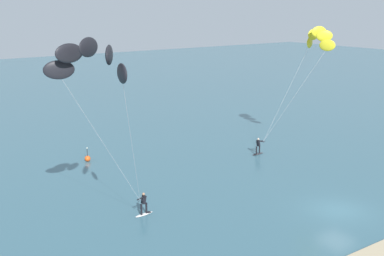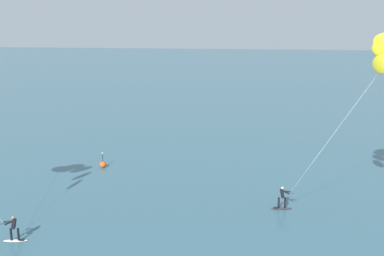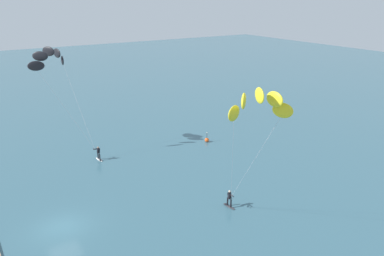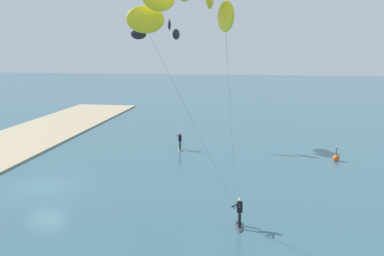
{
  "view_description": "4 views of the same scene",
  "coord_description": "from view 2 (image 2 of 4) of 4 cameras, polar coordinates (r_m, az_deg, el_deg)",
  "views": [
    {
      "loc": [
        -28.58,
        -21.69,
        14.64
      ],
      "look_at": [
        -5.52,
        10.66,
        4.83
      ],
      "focal_mm": 47.21,
      "sensor_mm": 36.0,
      "label": 1
    },
    {
      "loc": [
        1.25,
        -20.46,
        14.86
      ],
      "look_at": [
        -1.5,
        13.21,
        5.95
      ],
      "focal_mm": 48.28,
      "sensor_mm": 36.0,
      "label": 2
    },
    {
      "loc": [
        29.75,
        -6.13,
        18.52
      ],
      "look_at": [
        -1.27,
        13.66,
        5.92
      ],
      "focal_mm": 36.78,
      "sensor_mm": 36.0,
      "label": 3
    },
    {
      "loc": [
        26.71,
        14.46,
        9.78
      ],
      "look_at": [
        -0.66,
        10.36,
        4.39
      ],
      "focal_mm": 39.54,
      "sensor_mm": 36.0,
      "label": 4
    }
  ],
  "objects": [
    {
      "name": "kitesurfer_mid_water",
      "position": [
        33.67,
        20.04,
        7.11
      ],
      "size": [
        7.71,
        4.81,
        12.53
      ],
      "color": "#333338",
      "rests_on": "ground"
    },
    {
      "name": "marker_buoy",
      "position": [
        45.87,
        -9.81,
        -3.97
      ],
      "size": [
        0.56,
        0.56,
        1.38
      ],
      "color": "#EA5119",
      "rests_on": "ground"
    }
  ]
}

